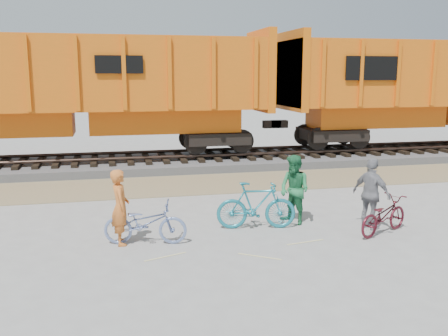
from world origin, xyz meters
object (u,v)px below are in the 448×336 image
Objects in this scene: bicycle_teal at (256,205)px; person_woman at (371,194)px; person_solo at (120,207)px; bicycle_blue at (145,223)px; person_man at (294,190)px; bicycle_maroon at (383,215)px; hopper_car_center at (80,88)px; hopper_car_right at (442,86)px.

bicycle_teal is 2.64m from person_woman.
bicycle_blue is at bearing -105.84° from person_solo.
person_woman is (2.56, -0.60, 0.27)m from bicycle_teal.
person_woman is (1.56, -0.80, -0.00)m from person_man.
bicycle_maroon is 5.77m from person_solo.
hopper_car_center is at bearing 36.75° from bicycle_teal.
bicycle_blue is 1.05× the size of person_man.
bicycle_blue is at bearing -79.41° from hopper_car_center.
person_woman is at bearing -93.04° from bicycle_teal.
person_man reaches higher than person_woman.
person_solo is 0.97× the size of person_woman.
person_man is at bearing -139.90° from hopper_car_right.
bicycle_blue is at bearing 111.04° from bicycle_teal.
hopper_car_center is 9.17m from person_solo.
bicycle_teal is 1.13× the size of bicycle_maroon.
hopper_car_right is 8.78× the size of person_solo.
bicycle_maroon is (5.22, -0.50, -0.03)m from bicycle_blue.
bicycle_maroon is at bearing 26.15° from person_man.
bicycle_maroon is at bearing 166.80° from person_woman.
person_woman reaches higher than bicycle_blue.
person_solo is (1.17, -8.82, -2.21)m from hopper_car_center.
hopper_car_center is 8.78× the size of person_solo.
person_woman is at bearing -12.62° from bicycle_maroon.
person_solo is at bearing 90.75° from bicycle_blue.
person_woman is (5.62, -0.20, 0.03)m from person_solo.
hopper_car_center is 7.66× the size of bicycle_teal.
hopper_car_center is 8.50× the size of person_man.
hopper_car_right is 7.66× the size of bicycle_teal.
hopper_car_right reaches higher than bicycle_teal.
bicycle_blue is 1.05× the size of person_woman.
hopper_car_center is 8.51× the size of person_woman.
bicycle_blue is 2.61m from bicycle_teal.
person_solo is (-5.72, 0.60, 0.37)m from bicycle_maroon.
person_man is (3.56, 0.70, 0.37)m from bicycle_blue.
bicycle_blue is 5.25m from bicycle_maroon.
person_man is (4.06, 0.60, 0.03)m from person_solo.
bicycle_teal is at bearing -66.99° from bicycle_blue.
person_solo is (-3.06, -0.40, 0.25)m from bicycle_teal.
bicycle_maroon is at bearing -83.42° from bicycle_blue.
bicycle_teal is at bearing -87.16° from person_solo.
person_solo is at bearing 60.71° from person_woman.
hopper_car_right is at bearing -41.86° from bicycle_teal.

